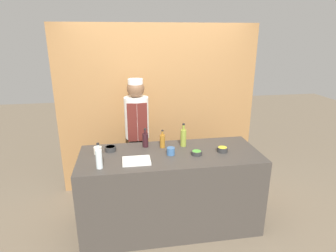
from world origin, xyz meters
The scene contains 14 objects.
ground_plane centered at (0.00, 0.00, 0.00)m, with size 14.00×14.00×0.00m, color #756651.
cabinet_wall centered at (0.00, 1.08, 1.20)m, with size 2.86×0.18×2.40m.
counter centered at (0.00, 0.00, 0.47)m, with size 2.07×0.82×0.95m.
sauce_bowl_yellow centered at (0.61, -0.04, 0.98)m, with size 0.12×0.12×0.05m.
sauce_bowl_green centered at (0.29, -0.08, 0.97)m, with size 0.12×0.12×0.04m.
sauce_bowl_brown centered at (-0.68, 0.19, 0.98)m, with size 0.13×0.13×0.05m.
cutting_board centered at (-0.39, -0.16, 0.96)m, with size 0.30×0.23×0.02m.
bottle_oil centered at (0.20, 0.20, 1.06)m, with size 0.07×0.07×0.29m.
bottle_amber centered at (-0.06, 0.20, 1.03)m, with size 0.06×0.06×0.22m.
bottle_clear centered at (-0.77, -0.25, 1.05)m, with size 0.07×0.07×0.27m.
bottle_wine centered at (-0.26, 0.25, 1.04)m, with size 0.07×0.07×0.23m.
cup_cream centered at (-0.82, 0.12, 0.99)m, with size 0.09×0.09×0.08m.
cup_blue centered at (0.00, -0.03, 0.99)m, with size 0.09×0.09×0.08m.
chef_center centered at (-0.34, 0.73, 0.94)m, with size 0.32×0.32×1.70m.
Camera 1 is at (-0.50, -2.92, 2.25)m, focal length 30.00 mm.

